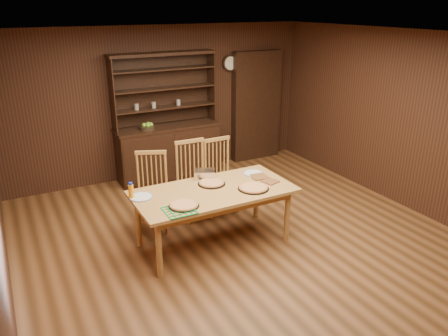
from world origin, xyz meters
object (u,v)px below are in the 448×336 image
chair_center (193,177)px  chair_left (152,188)px  juice_bottle (131,191)px  dining_table (213,196)px  china_hutch (168,145)px  chair_right (220,172)px

chair_center → chair_left: bearing=-173.0°
chair_center → juice_bottle: size_ratio=5.43×
dining_table → chair_center: (0.11, 0.87, -0.07)m
china_hutch → chair_center: (-0.24, -1.60, 0.00)m
chair_left → chair_center: chair_center is taller
juice_bottle → chair_center: bearing=30.4°
china_hutch → chair_left: bearing=-117.8°
dining_table → chair_right: (0.55, 0.89, -0.10)m
dining_table → chair_center: chair_center is taller
china_hutch → chair_right: size_ratio=2.00×
dining_table → juice_bottle: juice_bottle is taller
china_hutch → chair_left: size_ratio=2.02×
china_hutch → dining_table: china_hutch is taller
chair_center → chair_right: chair_center is taller
china_hutch → dining_table: 2.49m
chair_right → china_hutch: bearing=96.1°
chair_left → juice_bottle: size_ratio=5.19×
chair_center → juice_bottle: (-1.08, -0.64, 0.25)m
chair_left → chair_center: bearing=28.4°
dining_table → chair_left: (-0.53, 0.81, -0.10)m
chair_left → juice_bottle: chair_left is taller
chair_left → juice_bottle: (-0.45, -0.58, 0.27)m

